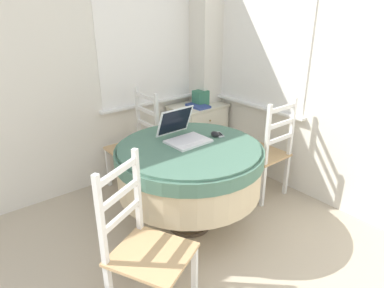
% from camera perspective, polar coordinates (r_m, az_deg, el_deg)
% --- Properties ---
extents(corner_room_shell, '(4.28, 4.95, 2.55)m').
position_cam_1_polar(corner_room_shell, '(2.79, 4.98, 12.18)').
color(corner_room_shell, white).
rests_on(corner_room_shell, ground_plane).
extents(round_dining_table, '(1.17, 1.17, 0.74)m').
position_cam_1_polar(round_dining_table, '(2.74, -0.45, -3.58)').
color(round_dining_table, '#4C3D2D').
rests_on(round_dining_table, ground_plane).
extents(laptop, '(0.33, 0.35, 0.25)m').
position_cam_1_polar(laptop, '(2.76, -1.44, 1.67)').
color(laptop, white).
rests_on(laptop, round_dining_table).
extents(computer_mouse, '(0.06, 0.09, 0.04)m').
position_cam_1_polar(computer_mouse, '(2.85, 3.87, 1.67)').
color(computer_mouse, black).
rests_on(computer_mouse, round_dining_table).
extents(cell_phone, '(0.09, 0.12, 0.01)m').
position_cam_1_polar(cell_phone, '(2.89, 4.56, 1.60)').
color(cell_phone, '#B2B7BC').
rests_on(cell_phone, round_dining_table).
extents(dining_chair_near_back_window, '(0.44, 0.40, 0.99)m').
position_cam_1_polar(dining_chair_near_back_window, '(3.48, -9.25, -0.11)').
color(dining_chair_near_back_window, tan).
rests_on(dining_chair_near_back_window, ground_plane).
extents(dining_chair_near_right_window, '(0.40, 0.44, 0.99)m').
position_cam_1_polar(dining_chair_near_right_window, '(3.34, 12.13, -1.35)').
color(dining_chair_near_right_window, tan).
rests_on(dining_chair_near_right_window, ground_plane).
extents(dining_chair_camera_near, '(0.55, 0.57, 0.99)m').
position_cam_1_polar(dining_chair_camera_near, '(2.11, -7.99, -16.78)').
color(dining_chair_camera_near, tan).
rests_on(dining_chair_camera_near, ground_plane).
extents(corner_cabinet, '(0.61, 0.43, 0.70)m').
position_cam_1_polar(corner_cabinet, '(4.01, 0.99, 1.73)').
color(corner_cabinet, silver).
rests_on(corner_cabinet, ground_plane).
extents(storage_box, '(0.15, 0.13, 0.16)m').
position_cam_1_polar(storage_box, '(3.90, 1.45, 7.73)').
color(storage_box, '#387A5B').
rests_on(storage_box, corner_cabinet).
extents(book_on_cabinet, '(0.17, 0.26, 0.02)m').
position_cam_1_polar(book_on_cabinet, '(3.83, 1.01, 6.37)').
color(book_on_cabinet, '#33478C').
rests_on(book_on_cabinet, corner_cabinet).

